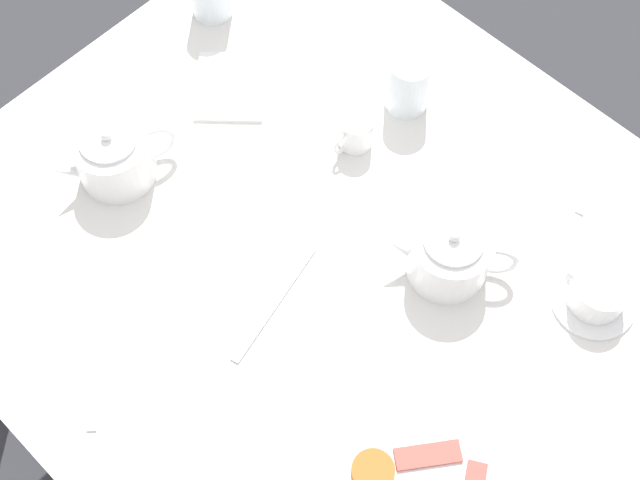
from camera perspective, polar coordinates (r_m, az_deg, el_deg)
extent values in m
plane|color=#333338|center=(2.08, 0.00, -9.37)|extent=(8.00, 8.00, 0.00)
cube|color=silver|center=(1.43, 0.00, -0.65)|extent=(1.05, 1.17, 0.03)
cylinder|color=brown|center=(2.12, -1.50, 12.25)|extent=(0.04, 0.04, 0.68)
cube|color=#B74C42|center=(1.29, 6.93, -13.51)|extent=(0.09, 0.08, 0.01)
cylinder|color=#D16023|center=(1.28, 3.42, -14.52)|extent=(0.06, 0.06, 0.01)
cylinder|color=white|center=(1.48, -13.04, 5.18)|extent=(0.13, 0.13, 0.09)
cylinder|color=white|center=(1.44, -13.45, 6.26)|extent=(0.09, 0.09, 0.01)
sphere|color=white|center=(1.43, -13.55, 6.55)|extent=(0.02, 0.02, 0.02)
cone|color=white|center=(1.47, -15.97, 4.26)|extent=(0.06, 0.04, 0.05)
torus|color=white|center=(1.48, -10.56, 6.13)|extent=(0.07, 0.04, 0.08)
cylinder|color=white|center=(1.37, 8.28, -0.97)|extent=(0.13, 0.13, 0.09)
cylinder|color=white|center=(1.33, 8.56, 0.01)|extent=(0.09, 0.09, 0.01)
sphere|color=white|center=(1.31, 8.63, 0.27)|extent=(0.02, 0.02, 0.02)
cone|color=white|center=(1.36, 5.04, -0.40)|extent=(0.05, 0.05, 0.05)
torus|color=white|center=(1.38, 11.09, -1.30)|extent=(0.05, 0.07, 0.08)
cylinder|color=white|center=(1.43, 17.08, -3.73)|extent=(0.13, 0.13, 0.01)
cylinder|color=white|center=(1.41, 17.42, -3.22)|extent=(0.09, 0.09, 0.06)
cylinder|color=olive|center=(1.41, 17.36, -3.30)|extent=(0.08, 0.08, 0.05)
torus|color=white|center=(1.42, 16.24, -1.77)|extent=(0.02, 0.04, 0.04)
cylinder|color=white|center=(1.53, 5.69, 9.94)|extent=(0.07, 0.07, 0.11)
cylinder|color=white|center=(1.49, 2.31, 6.97)|extent=(0.06, 0.06, 0.06)
torus|color=white|center=(1.48, 1.47, 6.24)|extent=(0.04, 0.01, 0.04)
cube|color=white|center=(1.59, -5.76, 9.73)|extent=(0.19, 0.19, 0.01)
cube|color=silver|center=(1.37, -14.26, -8.09)|extent=(0.13, 0.15, 0.00)
cube|color=silver|center=(1.37, -2.92, -4.03)|extent=(0.22, 0.06, 0.00)
cube|color=silver|center=(1.55, 17.40, 3.95)|extent=(0.16, 0.05, 0.00)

